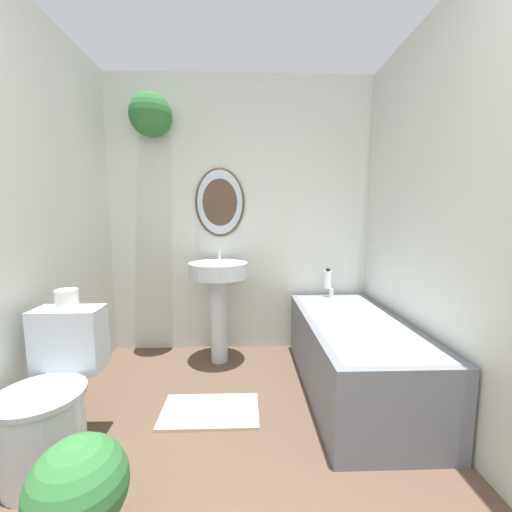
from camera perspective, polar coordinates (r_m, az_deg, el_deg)
wall_back at (r=2.81m, az=-4.54°, el=8.99°), size 2.40×0.34×2.40m
wall_right at (r=1.86m, az=35.50°, el=5.88°), size 0.06×2.74×2.40m
toilet at (r=1.93m, az=-33.16°, el=-21.68°), size 0.38×0.54×0.72m
pedestal_sink at (r=2.58m, az=-6.83°, el=-5.62°), size 0.48×0.48×0.93m
bathtub at (r=2.36m, az=17.38°, el=-16.55°), size 0.66×1.41×0.58m
shampoo_bottle at (r=2.82m, az=12.93°, el=-4.13°), size 0.06×0.06×0.17m
potted_plant at (r=1.49m, az=-29.48°, el=-33.58°), size 0.33×0.33×0.44m
bath_mat at (r=2.17m, az=-8.33°, el=-26.15°), size 0.59×0.35×0.02m
toilet_paper_roll at (r=1.92m, az=-31.17°, el=-6.70°), size 0.11×0.11×0.10m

